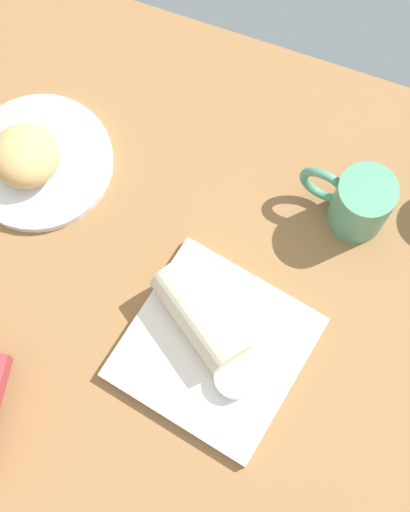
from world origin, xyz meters
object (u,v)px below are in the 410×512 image
(scone_pastry, at_px, (25,156))
(square_plate, at_px, (215,348))
(sauce_cup, at_px, (234,378))
(second_mug, at_px, (358,202))
(round_plate, at_px, (39,162))
(breakfast_wrap, at_px, (200,315))

(scone_pastry, relative_size, square_plate, 0.44)
(scone_pastry, bearing_deg, sauce_cup, 153.58)
(scone_pastry, relative_size, second_mug, 0.73)
(round_plate, xyz_separation_m, scone_pastry, (0.01, 0.01, 0.04))
(square_plate, bearing_deg, second_mug, -115.05)
(second_mug, bearing_deg, square_plate, 64.95)
(breakfast_wrap, bearing_deg, round_plate, 99.56)
(breakfast_wrap, bearing_deg, sauce_cup, -96.13)
(round_plate, height_order, scone_pastry, scone_pastry)
(square_plate, bearing_deg, round_plate, -26.72)
(second_mug, bearing_deg, scone_pastry, 11.53)
(round_plate, height_order, breakfast_wrap, breakfast_wrap)
(square_plate, relative_size, breakfast_wrap, 1.55)
(sauce_cup, height_order, breakfast_wrap, breakfast_wrap)
(square_plate, distance_m, breakfast_wrap, 0.05)
(round_plate, relative_size, scone_pastry, 2.19)
(second_mug, bearing_deg, round_plate, 10.14)
(sauce_cup, bearing_deg, scone_pastry, -26.42)
(second_mug, bearing_deg, sauce_cup, 74.55)
(square_plate, distance_m, second_mug, 0.27)
(square_plate, relative_size, sauce_cup, 4.24)
(round_plate, xyz_separation_m, sauce_cup, (-0.36, 0.19, 0.02))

